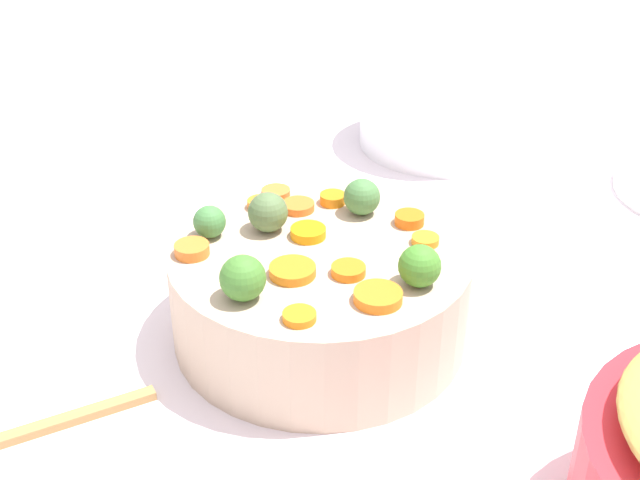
% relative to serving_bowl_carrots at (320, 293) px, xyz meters
% --- Properties ---
extents(tabletop, '(2.40, 2.40, 0.02)m').
position_rel_serving_bowl_carrots_xyz_m(tabletop, '(0.04, 0.04, -0.06)').
color(tabletop, white).
rests_on(tabletop, ground).
extents(serving_bowl_carrots, '(0.27, 0.27, 0.09)m').
position_rel_serving_bowl_carrots_xyz_m(serving_bowl_carrots, '(0.00, 0.00, 0.00)').
color(serving_bowl_carrots, '#C4AB8F').
rests_on(serving_bowl_carrots, tabletop).
extents(carrot_slice_0, '(0.04, 0.04, 0.01)m').
position_rel_serving_bowl_carrots_xyz_m(carrot_slice_0, '(-0.01, 0.11, 0.05)').
color(carrot_slice_0, orange).
rests_on(carrot_slice_0, serving_bowl_carrots).
extents(carrot_slice_1, '(0.03, 0.03, 0.01)m').
position_rel_serving_bowl_carrots_xyz_m(carrot_slice_1, '(0.01, -0.09, 0.05)').
color(carrot_slice_1, orange).
rests_on(carrot_slice_1, serving_bowl_carrots).
extents(carrot_slice_2, '(0.05, 0.05, 0.01)m').
position_rel_serving_bowl_carrots_xyz_m(carrot_slice_2, '(0.02, 0.01, 0.05)').
color(carrot_slice_2, orange).
rests_on(carrot_slice_2, serving_bowl_carrots).
extents(carrot_slice_3, '(0.04, 0.04, 0.01)m').
position_rel_serving_bowl_carrots_xyz_m(carrot_slice_3, '(0.11, 0.04, 0.05)').
color(carrot_slice_3, orange).
rests_on(carrot_slice_3, serving_bowl_carrots).
extents(carrot_slice_4, '(0.06, 0.06, 0.01)m').
position_rel_serving_bowl_carrots_xyz_m(carrot_slice_4, '(-0.04, 0.02, 0.05)').
color(carrot_slice_4, orange).
rests_on(carrot_slice_4, serving_bowl_carrots).
extents(carrot_slice_5, '(0.04, 0.04, 0.01)m').
position_rel_serving_bowl_carrots_xyz_m(carrot_slice_5, '(-0.04, -0.02, 0.05)').
color(carrot_slice_5, orange).
rests_on(carrot_slice_5, serving_bowl_carrots).
extents(carrot_slice_6, '(0.05, 0.05, 0.01)m').
position_rel_serving_bowl_carrots_xyz_m(carrot_slice_6, '(-0.08, -0.04, 0.05)').
color(carrot_slice_6, orange).
rests_on(carrot_slice_6, serving_bowl_carrots).
extents(carrot_slice_7, '(0.03, 0.03, 0.01)m').
position_rel_serving_bowl_carrots_xyz_m(carrot_slice_7, '(0.09, -0.01, 0.05)').
color(carrot_slice_7, orange).
rests_on(carrot_slice_7, serving_bowl_carrots).
extents(carrot_slice_8, '(0.03, 0.03, 0.01)m').
position_rel_serving_bowl_carrots_xyz_m(carrot_slice_8, '(0.07, 0.02, 0.05)').
color(carrot_slice_8, orange).
rests_on(carrot_slice_8, serving_bowl_carrots).
extents(carrot_slice_9, '(0.03, 0.03, 0.01)m').
position_rel_serving_bowl_carrots_xyz_m(carrot_slice_9, '(0.08, 0.06, 0.05)').
color(carrot_slice_9, orange).
rests_on(carrot_slice_9, serving_bowl_carrots).
extents(carrot_slice_10, '(0.04, 0.04, 0.01)m').
position_rel_serving_bowl_carrots_xyz_m(carrot_slice_10, '(0.04, -0.08, 0.05)').
color(carrot_slice_10, orange).
rests_on(carrot_slice_10, serving_bowl_carrots).
extents(carrot_slice_11, '(0.03, 0.03, 0.01)m').
position_rel_serving_bowl_carrots_xyz_m(carrot_slice_11, '(-0.11, 0.02, 0.05)').
color(carrot_slice_11, orange).
rests_on(carrot_slice_11, serving_bowl_carrots).
extents(brussels_sprout_0, '(0.04, 0.04, 0.04)m').
position_rel_serving_bowl_carrots_xyz_m(brussels_sprout_0, '(-0.07, 0.06, 0.07)').
color(brussels_sprout_0, '#427D2E').
rests_on(brussels_sprout_0, serving_bowl_carrots).
extents(brussels_sprout_1, '(0.03, 0.03, 0.03)m').
position_rel_serving_bowl_carrots_xyz_m(brussels_sprout_1, '(0.03, 0.10, 0.06)').
color(brussels_sprout_1, '#437E3F').
rests_on(brussels_sprout_1, serving_bowl_carrots).
extents(brussels_sprout_2, '(0.03, 0.03, 0.03)m').
position_rel_serving_bowl_carrots_xyz_m(brussels_sprout_2, '(0.07, -0.04, 0.06)').
color(brussels_sprout_2, '#477B41').
rests_on(brussels_sprout_2, serving_bowl_carrots).
extents(brussels_sprout_3, '(0.04, 0.04, 0.04)m').
position_rel_serving_bowl_carrots_xyz_m(brussels_sprout_3, '(-0.06, -0.08, 0.06)').
color(brussels_sprout_3, '#42862A').
rests_on(brussels_sprout_3, serving_bowl_carrots).
extents(brussels_sprout_4, '(0.04, 0.04, 0.04)m').
position_rel_serving_bowl_carrots_xyz_m(brussels_sprout_4, '(0.04, 0.05, 0.06)').
color(brussels_sprout_4, '#526F41').
rests_on(brussels_sprout_4, serving_bowl_carrots).
extents(casserole_dish, '(0.22, 0.22, 0.10)m').
position_rel_serving_bowl_carrots_xyz_m(casserole_dish, '(0.43, -0.18, 0.00)').
color(casserole_dish, white).
rests_on(casserole_dish, tabletop).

